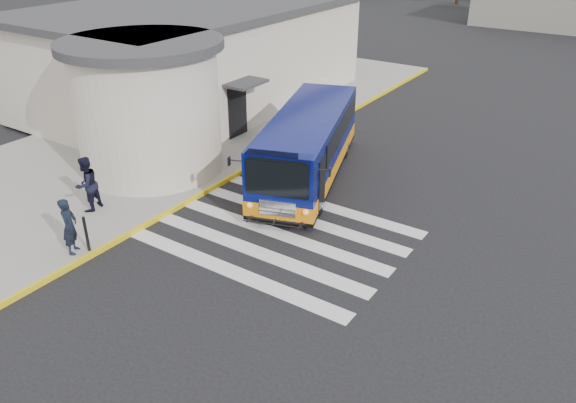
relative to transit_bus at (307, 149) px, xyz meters
The scene contains 9 objects.
ground 3.84m from the transit_bus, 60.65° to the right, with size 140.00×140.00×0.00m, color black.
sidewalk 7.34m from the transit_bus, behind, with size 10.00×34.00×0.15m, color gray.
curb_strip 2.64m from the transit_bus, 160.19° to the left, with size 0.12×34.00×0.16m, color yellow.
station_building 9.88m from the transit_bus, 157.66° to the left, with size 12.70×18.70×4.80m.
crosswalk 4.35m from the transit_bus, 72.05° to the right, with size 8.00×5.35×0.01m.
transit_bus is the anchor object (origin of this frame).
pedestrian_a 8.72m from the transit_bus, 108.10° to the right, with size 0.62×0.41×1.70m, color black.
pedestrian_b 7.72m from the transit_bus, 124.97° to the right, with size 0.89×0.70×1.84m, color black.
bollard 8.37m from the transit_bus, 106.74° to the right, with size 0.09×0.09×1.10m, color black.
Camera 1 is at (8.25, -13.06, 8.86)m, focal length 35.00 mm.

